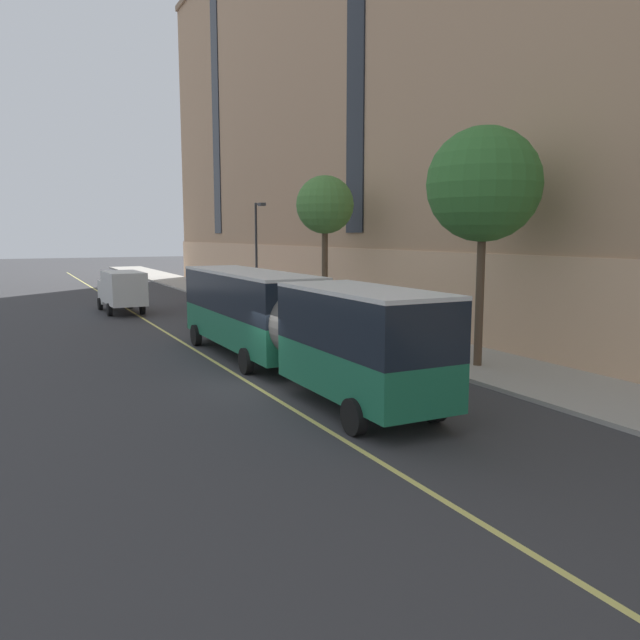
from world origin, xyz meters
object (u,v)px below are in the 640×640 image
parked_car_black_2 (243,305)px  street_tree_far_uptown (325,206)px  city_bus (283,318)px  fire_hydrant (276,310)px  parked_car_green_1 (304,323)px  parked_car_red_0 (209,295)px  street_tree_mid_block (484,185)px  box_truck (122,289)px  street_lamp (257,245)px

parked_car_black_2 → street_tree_far_uptown: (3.01, -5.50, 6.06)m
city_bus → fire_hydrant: bearing=68.3°
parked_car_green_1 → parked_car_black_2: size_ratio=1.03×
parked_car_red_0 → parked_car_green_1: same height
city_bus → street_tree_mid_block: 9.10m
street_tree_mid_block → box_truck: bearing=111.3°
fire_hydrant → city_bus: bearing=-111.7°
box_truck → parked_car_black_2: bearing=-41.4°
parked_car_red_0 → street_tree_far_uptown: street_tree_far_uptown is taller
fire_hydrant → parked_car_green_1: bearing=-102.2°
parked_car_green_1 → street_lamp: 11.83m
city_bus → street_tree_far_uptown: size_ratio=2.16×
city_bus → street_tree_mid_block: size_ratio=1.99×
street_tree_mid_block → street_lamp: street_tree_mid_block is taller
parked_car_green_1 → street_tree_far_uptown: size_ratio=0.53×
parked_car_red_0 → parked_car_green_1: size_ratio=1.00×
city_bus → box_truck: size_ratio=2.76×
parked_car_green_1 → street_tree_far_uptown: (2.99, 3.56, 6.06)m
parked_car_red_0 → box_truck: size_ratio=0.67×
city_bus → street_tree_far_uptown: (7.15, 10.48, 4.70)m
city_bus → fire_hydrant: size_ratio=25.23×
street_tree_far_uptown → street_lamp: size_ratio=1.17×
parked_car_red_0 → parked_car_black_2: size_ratio=1.03×
parked_car_black_2 → street_tree_far_uptown: size_ratio=0.51×
city_bus → parked_car_black_2: size_ratio=4.23×
parked_car_green_1 → fire_hydrant: bearing=77.8°
parked_car_black_2 → box_truck: (-6.51, 5.74, 0.84)m
fire_hydrant → street_tree_far_uptown: bearing=-72.5°
street_tree_far_uptown → parked_car_red_0: bearing=103.7°
street_tree_far_uptown → fire_hydrant: (-1.32, 4.17, -6.34)m
fire_hydrant → parked_car_red_0: bearing=101.8°
street_tree_far_uptown → street_lamp: street_tree_far_uptown is taller
street_lamp → parked_car_red_0: bearing=110.0°
city_bus → parked_car_red_0: size_ratio=4.10×
parked_car_black_2 → street_lamp: street_lamp is taller
parked_car_red_0 → fire_hydrant: parked_car_red_0 is taller
city_bus → parked_car_red_0: bearing=80.1°
street_tree_far_uptown → box_truck: bearing=130.3°
city_bus → street_tree_mid_block: bearing=-20.6°
parked_car_red_0 → street_lamp: 6.64m
city_bus → parked_car_black_2: city_bus is taller
parked_car_green_1 → fire_hydrant: (1.67, 7.73, -0.29)m
street_tree_mid_block → city_bus: bearing=159.4°
parked_car_red_0 → street_tree_mid_block: (3.09, -25.84, 6.31)m
street_tree_mid_block → street_lamp: size_ratio=1.27×
box_truck → street_lamp: 9.56m
parked_car_green_1 → box_truck: box_truck is taller
parked_car_green_1 → street_tree_mid_block: street_tree_mid_block is taller
parked_car_red_0 → fire_hydrant: size_ratio=6.15×
city_bus → street_tree_mid_block: street_tree_mid_block is taller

